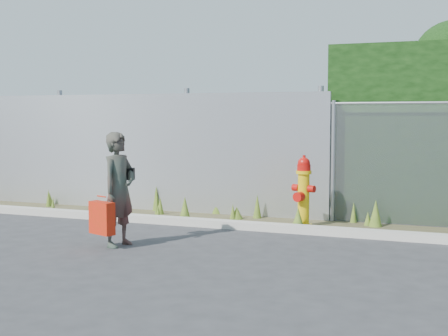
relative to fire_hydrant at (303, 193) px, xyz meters
name	(u,v)px	position (x,y,z in m)	size (l,w,h in m)	color
ground	(207,253)	(-0.73, -2.27, -0.57)	(80.00, 80.00, 0.00)	#323234
curb	(251,226)	(-0.73, -0.47, -0.51)	(16.00, 0.22, 0.12)	#AFAA9E
weed_strip	(268,217)	(-0.65, 0.21, -0.47)	(16.00, 1.34, 0.55)	#443E27
corrugated_fence	(112,152)	(-3.97, 0.74, 0.54)	(8.50, 0.21, 2.30)	#A9AAB0
fire_hydrant	(303,193)	(0.00, 0.00, 0.00)	(0.39, 0.35, 1.17)	#DDB10B
woman	(119,189)	(-2.03, -2.28, 0.22)	(0.57, 0.38, 1.57)	#0E5C47
red_tote_bag	(102,218)	(-2.16, -2.52, -0.15)	(0.40, 0.15, 0.52)	#B3260A
black_shoulder_bag	(126,174)	(-2.04, -2.04, 0.41)	(0.22, 0.09, 0.17)	black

